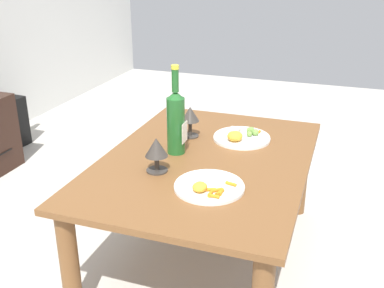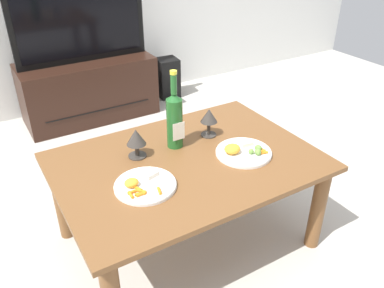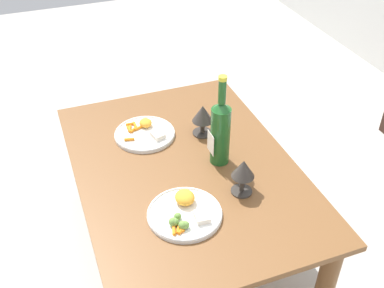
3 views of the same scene
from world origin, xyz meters
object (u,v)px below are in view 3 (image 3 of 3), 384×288
(goblet_left, at_px, (203,115))
(dining_table, at_px, (185,181))
(goblet_right, at_px, (243,171))
(dinner_plate_right, at_px, (185,212))
(wine_bottle, at_px, (220,130))
(dinner_plate_left, at_px, (145,133))

(goblet_left, bearing_deg, dining_table, -38.49)
(goblet_right, distance_m, dinner_plate_right, 0.25)
(dinner_plate_right, bearing_deg, goblet_left, 151.39)
(wine_bottle, xyz_separation_m, goblet_right, (0.20, 0.01, -0.05))
(wine_bottle, height_order, goblet_left, wine_bottle)
(dinner_plate_right, bearing_deg, goblet_right, 99.72)
(wine_bottle, height_order, dinner_plate_left, wine_bottle)
(dining_table, xyz_separation_m, goblet_right, (0.21, 0.14, 0.18))
(wine_bottle, distance_m, goblet_right, 0.20)
(dining_table, xyz_separation_m, dinner_plate_left, (-0.25, -0.09, 0.09))
(dinner_plate_left, bearing_deg, goblet_left, 72.66)
(wine_bottle, relative_size, goblet_right, 2.61)
(wine_bottle, bearing_deg, dinner_plate_left, -139.60)
(goblet_left, distance_m, goblet_right, 0.39)
(wine_bottle, relative_size, dinner_plate_left, 1.47)
(wine_bottle, relative_size, goblet_left, 2.72)
(dinner_plate_left, xyz_separation_m, dinner_plate_right, (0.50, -0.00, 0.00))
(dining_table, bearing_deg, dinner_plate_right, -20.03)
(goblet_left, distance_m, dinner_plate_left, 0.26)
(dining_table, xyz_separation_m, wine_bottle, (0.01, 0.14, 0.23))
(dining_table, relative_size, wine_bottle, 3.09)
(goblet_right, bearing_deg, wine_bottle, -178.32)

